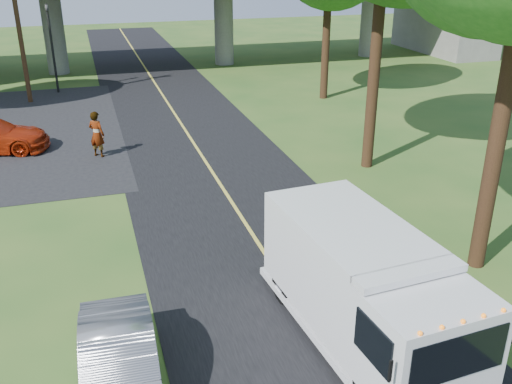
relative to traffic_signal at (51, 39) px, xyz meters
name	(u,v)px	position (x,y,z in m)	size (l,w,h in m)	color
ground	(307,319)	(6.00, -26.00, -3.20)	(120.00, 120.00, 0.00)	#2A501C
road	(213,173)	(6.00, -16.00, -3.19)	(7.00, 90.00, 0.02)	black
lane_line	(213,173)	(6.00, -16.00, -3.17)	(0.12, 90.00, 0.01)	gold
overpass	(140,3)	(6.00, 6.00, 1.36)	(54.00, 10.00, 7.30)	slate
traffic_signal	(51,39)	(0.00, 0.00, 0.00)	(0.18, 0.22, 5.20)	black
utility_pole	(17,19)	(-1.50, -2.00, 1.40)	(1.60, 0.26, 9.00)	#472D19
step_van	(364,285)	(6.85, -27.07, -1.75)	(2.84, 6.53, 2.67)	silver
silver_sedan	(120,368)	(1.55, -27.29, -2.51)	(1.46, 4.20, 1.38)	gray
pedestrian	(97,134)	(1.81, -12.65, -2.21)	(0.72, 0.47, 1.97)	gray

